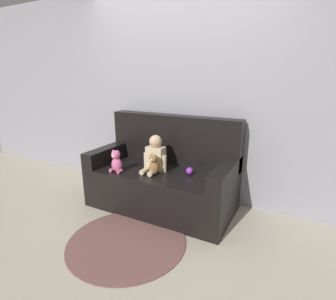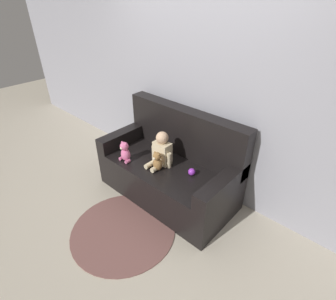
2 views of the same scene
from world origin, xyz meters
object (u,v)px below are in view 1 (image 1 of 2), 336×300
(plush_toy_side, at_px, (116,162))
(toy_ball, at_px, (190,171))
(couch, at_px, (164,177))
(person_baby, at_px, (155,156))
(teddy_bear_brown, at_px, (154,165))

(plush_toy_side, relative_size, toy_ball, 3.16)
(plush_toy_side, bearing_deg, couch, 40.11)
(couch, relative_size, plush_toy_side, 6.55)
(couch, xyz_separation_m, toy_ball, (0.35, -0.04, 0.15))
(couch, relative_size, toy_ball, 20.68)
(couch, bearing_deg, plush_toy_side, -139.89)
(plush_toy_side, xyz_separation_m, toy_ball, (0.77, 0.31, -0.08))
(plush_toy_side, distance_m, toy_ball, 0.83)
(couch, xyz_separation_m, person_baby, (-0.06, -0.10, 0.28))
(plush_toy_side, bearing_deg, toy_ball, 22.07)
(couch, height_order, teddy_bear_brown, couch)
(person_baby, relative_size, teddy_bear_brown, 1.73)
(person_baby, distance_m, plush_toy_side, 0.44)
(teddy_bear_brown, distance_m, toy_ball, 0.41)
(toy_ball, bearing_deg, person_baby, -171.80)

